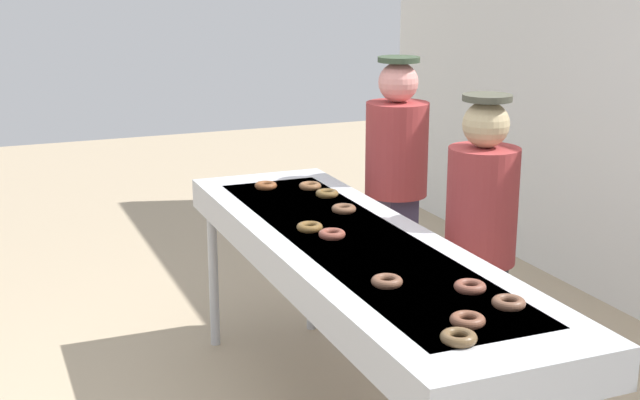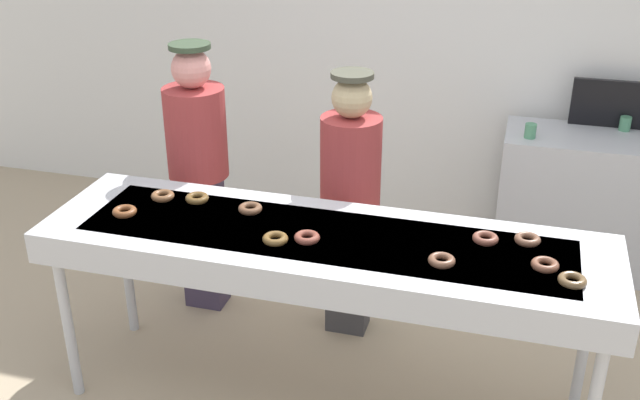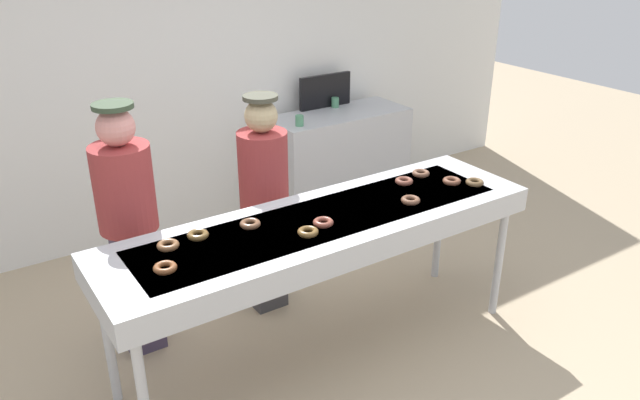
{
  "view_description": "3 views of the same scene",
  "coord_description": "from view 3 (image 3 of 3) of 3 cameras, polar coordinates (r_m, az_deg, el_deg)",
  "views": [
    {
      "loc": [
        3.39,
        -1.55,
        2.18
      ],
      "look_at": [
        -0.04,
        -0.15,
        1.18
      ],
      "focal_mm": 49.02,
      "sensor_mm": 36.0,
      "label": 1
    },
    {
      "loc": [
        0.85,
        -3.06,
        2.69
      ],
      "look_at": [
        -0.02,
        0.02,
        1.17
      ],
      "focal_mm": 42.16,
      "sensor_mm": 36.0,
      "label": 2
    },
    {
      "loc": [
        -1.89,
        -2.82,
        2.65
      ],
      "look_at": [
        -0.08,
        -0.08,
        1.16
      ],
      "focal_mm": 35.06,
      "sensor_mm": 36.0,
      "label": 3
    }
  ],
  "objects": [
    {
      "name": "chocolate_donut_5",
      "position": [
        3.53,
        -13.7,
        -4.03
      ],
      "size": [
        0.15,
        0.15,
        0.04
      ],
      "primitive_type": "torus",
      "rotation": [
        0.0,
        0.0,
        1.84
      ],
      "color": "brown",
      "rests_on": "fryer_conveyor"
    },
    {
      "name": "chocolate_donut_6",
      "position": [
        3.61,
        -11.08,
        -3.14
      ],
      "size": [
        0.16,
        0.16,
        0.04
      ],
      "primitive_type": "torus",
      "rotation": [
        0.0,
        0.0,
        1.22
      ],
      "color": "brown",
      "rests_on": "fryer_conveyor"
    },
    {
      "name": "worker_baker",
      "position": [
        4.33,
        -5.12,
        0.62
      ],
      "size": [
        0.34,
        0.34,
        1.61
      ],
      "rotation": [
        0.0,
        0.0,
        3.44
      ],
      "color": "#3A393C",
      "rests_on": "ground"
    },
    {
      "name": "paper_cup_0",
      "position": [
        6.19,
        1.39,
        8.89
      ],
      "size": [
        0.07,
        0.07,
        0.1
      ],
      "primitive_type": "cylinder",
      "color": "#4C8C66",
      "rests_on": "prep_counter"
    },
    {
      "name": "chocolate_donut_8",
      "position": [
        4.29,
        7.68,
        1.72
      ],
      "size": [
        0.13,
        0.13,
        0.04
      ],
      "primitive_type": "torus",
      "rotation": [
        0.0,
        0.0,
        0.07
      ],
      "color": "brown",
      "rests_on": "fryer_conveyor"
    },
    {
      "name": "chocolate_donut_7",
      "position": [
        4.35,
        11.93,
        1.71
      ],
      "size": [
        0.16,
        0.16,
        0.04
      ],
      "primitive_type": "torus",
      "rotation": [
        0.0,
        0.0,
        2.69
      ],
      "color": "brown",
      "rests_on": "fryer_conveyor"
    },
    {
      "name": "chocolate_donut_10",
      "position": [
        3.57,
        -1.11,
        -2.93
      ],
      "size": [
        0.17,
        0.17,
        0.04
      ],
      "primitive_type": "torus",
      "rotation": [
        0.0,
        0.0,
        0.58
      ],
      "color": "brown",
      "rests_on": "fryer_conveyor"
    },
    {
      "name": "chocolate_donut_1",
      "position": [
        3.68,
        -6.39,
        -2.18
      ],
      "size": [
        0.15,
        0.15,
        0.04
      ],
      "primitive_type": "torus",
      "rotation": [
        0.0,
        0.0,
        0.25
      ],
      "color": "brown",
      "rests_on": "fryer_conveyor"
    },
    {
      "name": "chocolate_donut_0",
      "position": [
        3.68,
        0.29,
        -2.06
      ],
      "size": [
        0.16,
        0.16,
        0.04
      ],
      "primitive_type": "torus",
      "rotation": [
        0.0,
        0.0,
        1.98
      ],
      "color": "brown",
      "rests_on": "fryer_conveyor"
    },
    {
      "name": "chocolate_donut_4",
      "position": [
        4.01,
        8.27,
        -0.02
      ],
      "size": [
        0.15,
        0.15,
        0.04
      ],
      "primitive_type": "torus",
      "rotation": [
        0.0,
        0.0,
        2.86
      ],
      "color": "brown",
      "rests_on": "fryer_conveyor"
    },
    {
      "name": "prep_counter",
      "position": [
        6.17,
        1.69,
        3.74
      ],
      "size": [
        1.37,
        0.57,
        0.95
      ],
      "primitive_type": "cube",
      "color": "#B7BABF",
      "rests_on": "ground"
    },
    {
      "name": "chocolate_donut_2",
      "position": [
        4.36,
        13.94,
        1.57
      ],
      "size": [
        0.17,
        0.17,
        0.04
      ],
      "primitive_type": "torus",
      "rotation": [
        0.0,
        0.0,
        2.42
      ],
      "color": "brown",
      "rests_on": "fryer_conveyor"
    },
    {
      "name": "worker_assistant",
      "position": [
        4.01,
        -17.12,
        -1.38
      ],
      "size": [
        0.36,
        0.36,
        1.69
      ],
      "rotation": [
        0.0,
        0.0,
        2.89
      ],
      "color": "#3D334B",
      "rests_on": "ground"
    },
    {
      "name": "paper_cup_1",
      "position": [
        5.62,
        -1.88,
        7.25
      ],
      "size": [
        0.07,
        0.07,
        0.1
      ],
      "primitive_type": "cylinder",
      "color": "#4C8C66",
      "rests_on": "prep_counter"
    },
    {
      "name": "back_wall",
      "position": [
        5.59,
        -13.51,
        13.32
      ],
      "size": [
        8.0,
        0.12,
        3.28
      ],
      "primitive_type": "cube",
      "color": "white",
      "rests_on": "ground"
    },
    {
      "name": "ground_plane",
      "position": [
        4.31,
        0.33,
        -13.6
      ],
      "size": [
        16.0,
        16.0,
        0.0
      ],
      "primitive_type": "plane",
      "color": "tan"
    },
    {
      "name": "chocolate_donut_3",
      "position": [
        4.44,
        9.19,
        2.41
      ],
      "size": [
        0.12,
        0.12,
        0.04
      ],
      "primitive_type": "torus",
      "rotation": [
        0.0,
        0.0,
        3.13
      ],
      "color": "brown",
      "rests_on": "fryer_conveyor"
    },
    {
      "name": "fryer_conveyor",
      "position": [
        3.81,
        0.36,
        -2.74
      ],
      "size": [
        2.78,
        0.77,
        0.99
      ],
      "color": "#B7BABF",
      "rests_on": "ground"
    },
    {
      "name": "menu_display",
      "position": [
        6.17,
        0.48,
        9.92
      ],
      "size": [
        0.57,
        0.04,
        0.32
      ],
      "primitive_type": "cube",
      "color": "black",
      "rests_on": "prep_counter"
    },
    {
      "name": "chocolate_donut_9",
      "position": [
        3.32,
        -13.95,
        -6.02
      ],
      "size": [
        0.12,
        0.12,
        0.04
      ],
      "primitive_type": "torus",
      "rotation": [
        0.0,
        0.0,
        0.0
      ],
      "color": "brown",
      "rests_on": "fryer_conveyor"
    }
  ]
}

